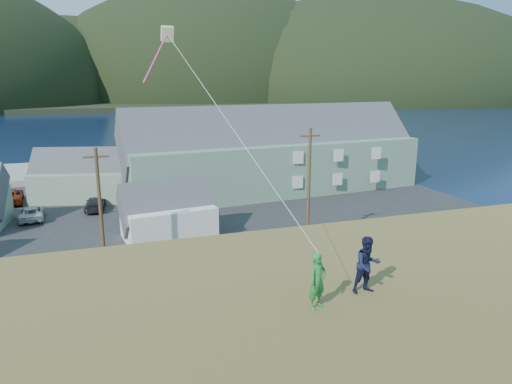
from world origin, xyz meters
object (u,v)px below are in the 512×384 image
wharf (80,171)px  shed_palegreen_far (82,176)px  shed_white (168,213)px  kite_flyer_navy (367,265)px  lodge (274,152)px  kite_flyer_green (318,281)px

wharf → shed_palegreen_far: bearing=-85.9°
wharf → shed_white: 33.37m
wharf → kite_flyer_navy: 60.42m
lodge → shed_white: (-14.65, -13.68, -2.47)m
kite_flyer_green → wharf: bearing=74.5°
shed_palegreen_far → kite_flyer_navy: 44.78m
lodge → kite_flyer_green: size_ratio=22.87×
shed_white → kite_flyer_navy: (2.49, -26.71, 5.69)m
kite_flyer_green → kite_flyer_navy: bearing=-11.8°
wharf → shed_palegreen_far: (1.12, -15.56, 2.29)m
lodge → kite_flyer_green: (-13.96, -40.79, 3.16)m
lodge → kite_flyer_navy: lodge is taller
shed_white → kite_flyer_navy: kite_flyer_navy is taller
wharf → kite_flyer_navy: kite_flyer_navy is taller
shed_white → lodge: bearing=35.5°
shed_palegreen_far → kite_flyer_green: bearing=-65.8°
lodge → shed_palegreen_far: size_ratio=3.10×
shed_palegreen_far → kite_flyer_navy: (9.89, -43.35, 5.32)m
shed_palegreen_far → kite_flyer_green: kite_flyer_green is taller
shed_palegreen_far → kite_flyer_green: size_ratio=7.37×
shed_white → shed_palegreen_far: bearing=106.4°
kite_flyer_green → kite_flyer_navy: kite_flyer_navy is taller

